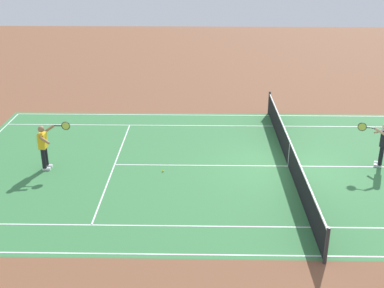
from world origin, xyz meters
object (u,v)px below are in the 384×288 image
at_px(tennis_ball, 163,171).
at_px(tennis_player_near, 44,145).
at_px(tennis_player_far, 382,142).
at_px(tennis_net, 289,154).

bearing_deg(tennis_ball, tennis_player_near, -2.63).
bearing_deg(tennis_player_far, tennis_ball, 4.78).
distance_m(tennis_net, tennis_player_far, 3.35).
bearing_deg(tennis_player_near, tennis_player_far, -177.80).
xyz_separation_m(tennis_net, tennis_ball, (4.57, 0.55, -0.46)).
bearing_deg(tennis_ball, tennis_net, -173.08).
distance_m(tennis_player_near, tennis_ball, 4.33).
bearing_deg(tennis_player_near, tennis_net, -177.66).
relative_size(tennis_net, tennis_ball, 177.27).
bearing_deg(tennis_ball, tennis_player_far, -175.22).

